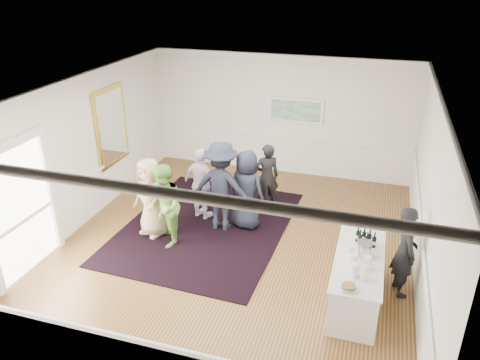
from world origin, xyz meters
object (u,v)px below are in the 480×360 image
(guest_navy, at_px, (246,190))
(ice_bucket, at_px, (364,249))
(serving_table, at_px, (357,279))
(guest_dark_a, at_px, (221,187))
(bartender, at_px, (405,251))
(guest_tan, at_px, (151,197))
(guest_dark_b, at_px, (267,176))
(guest_lilac, at_px, (202,184))
(nut_bowl, at_px, (349,287))
(guest_green, at_px, (164,206))

(guest_navy, bearing_deg, ice_bucket, 161.70)
(serving_table, xyz_separation_m, guest_dark_a, (-2.97, 1.65, 0.56))
(bartender, relative_size, ice_bucket, 6.39)
(guest_tan, distance_m, guest_dark_b, 2.75)
(serving_table, bearing_deg, guest_lilac, 151.09)
(guest_dark_b, relative_size, ice_bucket, 6.08)
(serving_table, xyz_separation_m, bartender, (0.72, 0.47, 0.41))
(guest_tan, relative_size, nut_bowl, 6.86)
(guest_green, relative_size, guest_dark_a, 0.87)
(guest_dark_b, bearing_deg, nut_bowl, 93.99)
(guest_green, xyz_separation_m, guest_navy, (1.37, 1.17, 0.02))
(bartender, xyz_separation_m, guest_dark_b, (-3.01, 2.38, -0.04))
(guest_green, relative_size, ice_bucket, 6.64)
(guest_tan, bearing_deg, bartender, 14.79)
(guest_lilac, xyz_separation_m, guest_navy, (1.05, -0.08, 0.05))
(bartender, xyz_separation_m, ice_bucket, (-0.66, -0.35, 0.13))
(serving_table, distance_m, guest_lilac, 4.07)
(guest_green, distance_m, guest_lilac, 1.29)
(serving_table, relative_size, nut_bowl, 8.30)
(guest_lilac, height_order, nut_bowl, guest_lilac)
(guest_green, bearing_deg, ice_bucket, 48.22)
(ice_bucket, bearing_deg, guest_navy, 145.47)
(ice_bucket, bearing_deg, guest_dark_a, 153.25)
(guest_green, bearing_deg, guest_navy, 97.24)
(serving_table, relative_size, bartender, 1.26)
(serving_table, distance_m, guest_navy, 3.15)
(guest_tan, relative_size, ice_bucket, 6.63)
(serving_table, height_order, guest_lilac, guest_lilac)
(nut_bowl, bearing_deg, guest_navy, 131.27)
(guest_dark_b, height_order, nut_bowl, guest_dark_b)
(guest_green, bearing_deg, nut_bowl, 34.16)
(serving_table, distance_m, ice_bucket, 0.55)
(guest_lilac, bearing_deg, guest_tan, 73.64)
(guest_tan, height_order, nut_bowl, guest_tan)
(serving_table, relative_size, ice_bucket, 8.03)
(nut_bowl, bearing_deg, guest_tan, 156.49)
(guest_lilac, bearing_deg, serving_table, 171.98)
(serving_table, distance_m, bartender, 0.95)
(bartender, bearing_deg, nut_bowl, 131.31)
(guest_dark_b, xyz_separation_m, nut_bowl, (2.19, -3.71, 0.09))
(guest_dark_b, xyz_separation_m, ice_bucket, (2.34, -2.73, 0.17))
(guest_tan, distance_m, guest_green, 0.51)
(bartender, height_order, nut_bowl, bartender)
(guest_dark_b, bearing_deg, guest_navy, 51.81)
(guest_dark_b, bearing_deg, guest_lilac, 9.02)
(serving_table, relative_size, guest_tan, 1.21)
(bartender, height_order, guest_navy, guest_navy)
(guest_green, height_order, nut_bowl, guest_green)
(serving_table, height_order, guest_dark_b, guest_dark_b)
(guest_dark_a, bearing_deg, guest_tan, 28.67)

